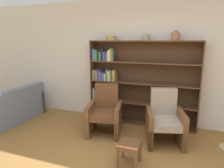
% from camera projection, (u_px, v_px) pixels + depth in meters
% --- Properties ---
extents(wall_back, '(12.00, 0.06, 2.75)m').
position_uv_depth(wall_back, '(150.00, 62.00, 4.39)').
color(wall_back, silver).
rests_on(wall_back, ground).
extents(bookshelf, '(2.36, 0.30, 1.85)m').
position_uv_depth(bookshelf, '(132.00, 84.00, 4.46)').
color(bookshelf, brown).
rests_on(bookshelf, ground).
extents(bowl_olive, '(0.24, 0.24, 0.10)m').
position_uv_depth(bowl_olive, '(111.00, 38.00, 4.38)').
color(bowl_olive, tan).
rests_on(bowl_olive, bookshelf).
extents(bowl_sage, '(0.17, 0.17, 0.12)m').
position_uv_depth(bowl_sage, '(146.00, 37.00, 4.12)').
color(bowl_sage, gray).
rests_on(bowl_sage, bookshelf).
extents(vase_tall, '(0.16, 0.16, 0.19)m').
position_uv_depth(vase_tall, '(175.00, 36.00, 3.93)').
color(vase_tall, '#A36647').
rests_on(vase_tall, bookshelf).
extents(couch, '(0.97, 1.68, 0.80)m').
position_uv_depth(couch, '(7.00, 110.00, 4.61)').
color(couch, slate).
rests_on(couch, ground).
extents(armchair_leather, '(0.76, 0.79, 0.97)m').
position_uv_depth(armchair_leather, '(105.00, 113.00, 4.04)').
color(armchair_leather, brown).
rests_on(armchair_leather, ground).
extents(armchair_cushioned, '(0.79, 0.82, 0.97)m').
position_uv_depth(armchair_cushioned, '(165.00, 121.00, 3.65)').
color(armchair_cushioned, brown).
rests_on(armchair_cushioned, ground).
extents(footstool, '(0.32, 0.32, 0.35)m').
position_uv_depth(footstool, '(129.00, 147.00, 2.99)').
color(footstool, brown).
rests_on(footstool, ground).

